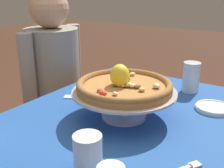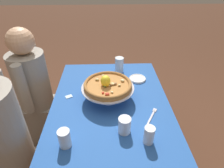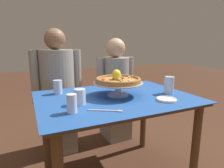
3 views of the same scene
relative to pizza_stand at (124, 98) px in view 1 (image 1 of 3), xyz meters
name	(u,v)px [view 1 (image 1 of 3)]	position (x,y,z in m)	size (l,w,h in m)	color
dining_table	(123,148)	(-0.03, -0.02, -0.19)	(1.15, 0.85, 0.72)	brown
pizza_stand	(124,98)	(0.00, 0.00, 0.00)	(0.38, 0.38, 0.10)	#B7B7C1
pizza	(124,85)	(0.00, 0.00, 0.05)	(0.34, 0.34, 0.10)	#AD753D
water_glass_side_left	(88,156)	(-0.33, -0.09, -0.03)	(0.08, 0.08, 0.10)	white
water_glass_side_right	(191,79)	(0.40, -0.11, -0.02)	(0.08, 0.08, 0.14)	silver
side_plate	(214,108)	(0.25, -0.26, -0.07)	(0.14, 0.14, 0.02)	white
sugar_packet	(70,97)	(0.03, 0.30, -0.07)	(0.05, 0.04, 0.01)	silver
diner_right	(56,97)	(0.30, 0.66, -0.25)	(0.46, 0.33, 1.17)	gray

